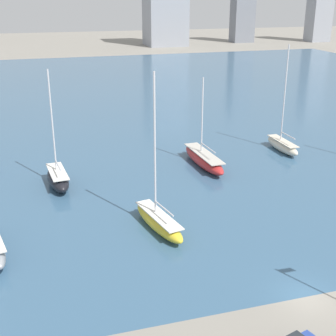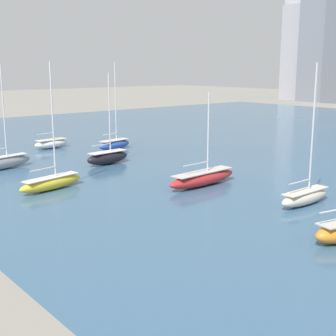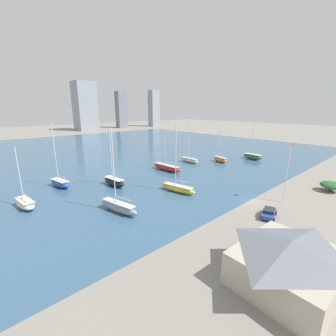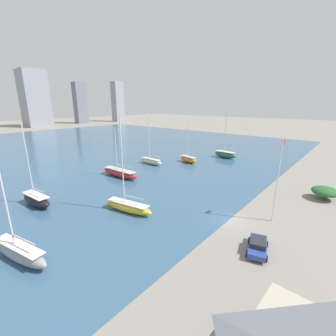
% 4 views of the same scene
% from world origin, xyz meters
% --- Properties ---
extents(sailboat_red, '(2.83, 10.97, 11.13)m').
position_xyz_m(sailboat_red, '(2.44, 27.82, 0.93)').
color(sailboat_red, '#B72828').
rests_on(sailboat_red, harbor_water).
extents(sailboat_cream, '(1.82, 7.74, 14.42)m').
position_xyz_m(sailboat_cream, '(15.03, 30.33, 0.92)').
color(sailboat_cream, beige).
rests_on(sailboat_cream, harbor_water).
extents(sailboat_gray, '(3.52, 8.92, 14.64)m').
position_xyz_m(sailboat_gray, '(-22.20, 13.00, 1.05)').
color(sailboat_gray, gray).
rests_on(sailboat_gray, harbor_water).
extents(sailboat_black, '(2.80, 7.39, 13.19)m').
position_xyz_m(sailboat_black, '(-15.79, 26.11, 1.06)').
color(sailboat_black, black).
rests_on(sailboat_black, harbor_water).
extents(sailboat_white, '(3.06, 6.73, 11.37)m').
position_xyz_m(sailboat_white, '(-34.00, 26.16, 0.89)').
color(sailboat_white, white).
rests_on(sailboat_white, harbor_water).
extents(sailboat_yellow, '(3.55, 8.82, 14.58)m').
position_xyz_m(sailboat_yellow, '(-7.55, 13.00, 0.92)').
color(sailboat_yellow, yellow).
rests_on(sailboat_yellow, harbor_water).
extents(sailboat_blue, '(3.41, 7.14, 14.85)m').
position_xyz_m(sailboat_blue, '(-25.54, 33.82, 1.01)').
color(sailboat_blue, '#284CA8').
rests_on(sailboat_blue, harbor_water).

